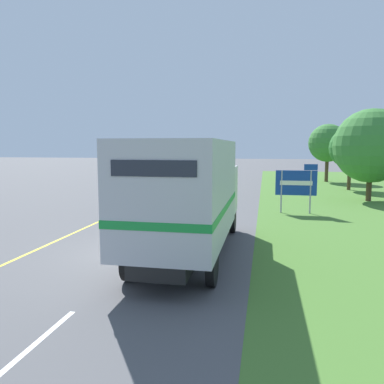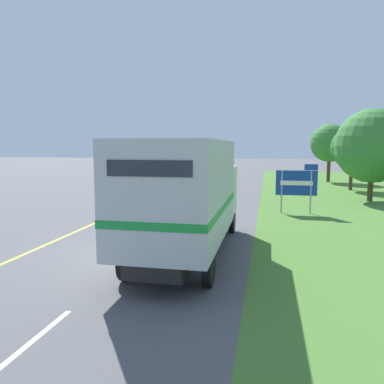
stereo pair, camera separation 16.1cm
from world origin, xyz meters
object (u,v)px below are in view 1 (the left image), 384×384
lead_car_white (181,183)px  roadside_tree_near (371,146)px  highway_sign (297,183)px  roadside_tree_mid (351,148)px  roadside_tree_far (328,143)px  horse_trailer_truck (188,194)px

lead_car_white → roadside_tree_near: 12.88m
highway_sign → roadside_tree_mid: bearing=67.0°
lead_car_white → highway_sign: size_ratio=1.74×
lead_car_white → highway_sign: bearing=-36.2°
lead_car_white → roadside_tree_far: bearing=49.0°
lead_car_white → roadside_tree_mid: roadside_tree_mid is taller
lead_car_white → roadside_tree_far: size_ratio=0.79×
lead_car_white → roadside_tree_mid: bearing=27.3°
highway_sign → roadside_tree_mid: (5.14, 12.10, 1.86)m
horse_trailer_truck → lead_car_white: bearing=103.6°
roadside_tree_mid → roadside_tree_far: 7.33m
highway_sign → roadside_tree_near: bearing=48.0°
roadside_tree_mid → roadside_tree_far: size_ratio=0.89×
horse_trailer_truck → roadside_tree_mid: 23.05m
horse_trailer_truck → lead_car_white: size_ratio=1.81×
highway_sign → roadside_tree_near: size_ratio=0.44×
horse_trailer_truck → roadside_tree_far: (8.54, 28.37, 1.84)m
roadside_tree_near → highway_sign: bearing=-132.0°
horse_trailer_truck → roadside_tree_far: bearing=73.2°
roadside_tree_near → roadside_tree_mid: 6.53m
roadside_tree_near → roadside_tree_far: 13.83m
roadside_tree_mid → roadside_tree_near: bearing=-91.0°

